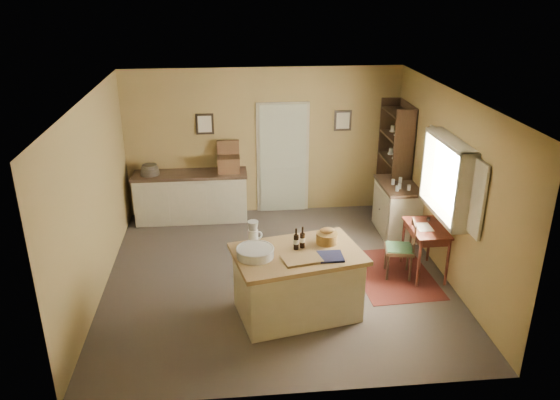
{
  "coord_description": "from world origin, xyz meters",
  "views": [
    {
      "loc": [
        -0.65,
        -7.1,
        4.17
      ],
      "look_at": [
        0.07,
        0.18,
        1.15
      ],
      "focal_mm": 35.0,
      "sensor_mm": 36.0,
      "label": 1
    }
  ],
  "objects_px": {
    "desk_chair": "(399,249)",
    "shelving_unit": "(397,162)",
    "writing_desk": "(426,233)",
    "work_island": "(297,281)",
    "sideboard": "(192,195)",
    "right_cabinet": "(397,208)"
  },
  "relations": [
    {
      "from": "writing_desk",
      "to": "right_cabinet",
      "type": "distance_m",
      "value": 1.43
    },
    {
      "from": "writing_desk",
      "to": "right_cabinet",
      "type": "xyz_separation_m",
      "value": [
        -0.0,
        1.42,
        -0.21
      ]
    },
    {
      "from": "work_island",
      "to": "desk_chair",
      "type": "xyz_separation_m",
      "value": [
        1.63,
        0.83,
        -0.05
      ]
    },
    {
      "from": "writing_desk",
      "to": "sideboard",
      "type": "bearing_deg",
      "value": 146.62
    },
    {
      "from": "right_cabinet",
      "to": "writing_desk",
      "type": "bearing_deg",
      "value": -89.99
    },
    {
      "from": "desk_chair",
      "to": "right_cabinet",
      "type": "xyz_separation_m",
      "value": [
        0.4,
        1.45,
        0.02
      ]
    },
    {
      "from": "desk_chair",
      "to": "shelving_unit",
      "type": "relative_size",
      "value": 0.41
    },
    {
      "from": "shelving_unit",
      "to": "right_cabinet",
      "type": "bearing_deg",
      "value": -103.24
    },
    {
      "from": "work_island",
      "to": "sideboard",
      "type": "distance_m",
      "value": 3.53
    },
    {
      "from": "work_island",
      "to": "desk_chair",
      "type": "relative_size",
      "value": 2.06
    },
    {
      "from": "work_island",
      "to": "writing_desk",
      "type": "relative_size",
      "value": 2.19
    },
    {
      "from": "desk_chair",
      "to": "right_cabinet",
      "type": "height_order",
      "value": "right_cabinet"
    },
    {
      "from": "work_island",
      "to": "shelving_unit",
      "type": "xyz_separation_m",
      "value": [
        2.18,
        2.94,
        0.58
      ]
    },
    {
      "from": "writing_desk",
      "to": "desk_chair",
      "type": "relative_size",
      "value": 0.94
    },
    {
      "from": "desk_chair",
      "to": "shelving_unit",
      "type": "bearing_deg",
      "value": 86.31
    },
    {
      "from": "desk_chair",
      "to": "sideboard",
      "type": "bearing_deg",
      "value": 154.13
    },
    {
      "from": "writing_desk",
      "to": "desk_chair",
      "type": "xyz_separation_m",
      "value": [
        -0.4,
        -0.03,
        -0.23
      ]
    },
    {
      "from": "writing_desk",
      "to": "desk_chair",
      "type": "distance_m",
      "value": 0.46
    },
    {
      "from": "desk_chair",
      "to": "writing_desk",
      "type": "bearing_deg",
      "value": 15.11
    },
    {
      "from": "sideboard",
      "to": "desk_chair",
      "type": "xyz_separation_m",
      "value": [
        3.14,
        -2.36,
        -0.05
      ]
    },
    {
      "from": "writing_desk",
      "to": "work_island",
      "type": "bearing_deg",
      "value": -157.16
    },
    {
      "from": "work_island",
      "to": "shelving_unit",
      "type": "height_order",
      "value": "shelving_unit"
    }
  ]
}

